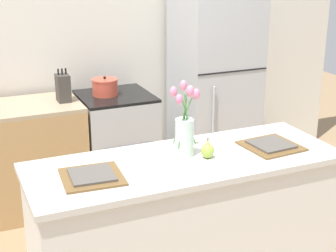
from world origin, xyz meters
The scene contains 10 objects.
back_wall centered at (0.00, 2.00, 1.35)m, with size 5.20×0.08×2.70m.
kitchen_island centered at (0.00, 0.00, 0.48)m, with size 1.80×0.66×0.95m.
stove_range centered at (0.10, 1.60, 0.45)m, with size 0.60×0.61×0.91m.
refrigerator centered at (1.05, 1.60, 0.88)m, with size 0.68×0.67×1.76m.
flower_vase centered at (0.02, 0.06, 1.10)m, with size 0.16×0.16×0.43m.
pear_figurine centered at (0.12, -0.03, 1.00)m, with size 0.07×0.07×0.12m.
plate_setting_left centered at (-0.55, -0.03, 0.96)m, with size 0.33×0.33×0.02m.
plate_setting_right centered at (0.55, -0.03, 0.96)m, with size 0.33×0.33×0.02m.
cooking_pot centered at (0.02, 1.62, 0.98)m, with size 0.22×0.22×0.16m.
knife_block centered at (-0.34, 1.58, 1.02)m, with size 0.10×0.14×0.27m.
Camera 1 is at (-1.16, -2.42, 2.07)m, focal length 55.00 mm.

